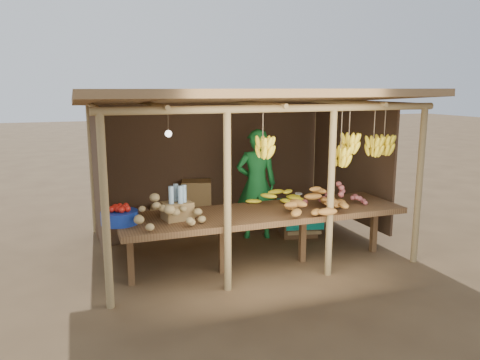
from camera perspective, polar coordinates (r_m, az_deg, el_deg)
name	(u,v)px	position (r m, az deg, el deg)	size (l,w,h in m)	color
ground	(240,245)	(7.45, 0.00, -7.95)	(60.00, 60.00, 0.00)	brown
stall_structure	(246,124)	(7.05, 0.78, 6.90)	(4.70, 3.50, 2.43)	#9A7E4F
counter	(264,215)	(6.38, 2.91, -4.31)	(3.90, 1.05, 0.80)	brown
potato_heap	(165,210)	(5.76, -9.16, -3.62)	(1.08, 0.65, 0.37)	#9D8351
sweet_potato_heap	(314,199)	(6.31, 9.00, -2.33)	(1.10, 0.66, 0.36)	#A86D2B
onion_heap	(332,191)	(6.83, 11.18, -1.38)	(0.86, 0.52, 0.36)	#AA5352
banana_pile	(275,190)	(6.82, 4.26, -1.26)	(0.67, 0.40, 0.35)	#FFF428
tomato_basin	(120,216)	(5.93, -14.47, -4.27)	(0.45, 0.45, 0.24)	navy
bottle_box	(177,206)	(5.97, -7.67, -3.18)	(0.40, 0.34, 0.45)	olive
vendor	(256,184)	(7.61, 2.01, -0.50)	(0.66, 0.43, 1.80)	#19732F
tarp_crate	(298,217)	(7.93, 7.08, -4.50)	(0.73, 0.67, 0.75)	brown
carton_stack	(187,208)	(8.29, -6.53, -3.42)	(1.16, 0.53, 0.82)	olive
burlap_sacks	(126,224)	(7.78, -13.78, -5.19)	(0.94, 0.49, 0.67)	#4D3623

